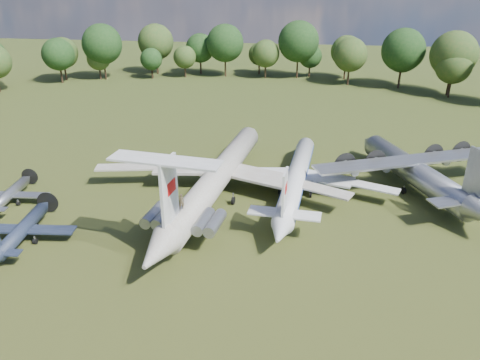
% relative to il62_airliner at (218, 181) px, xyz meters
% --- Properties ---
extents(ground, '(300.00, 300.00, 0.00)m').
position_rel_il62_airliner_xyz_m(ground, '(-4.37, -3.46, -2.35)').
color(ground, '#244115').
rests_on(ground, ground).
extents(il62_airliner, '(42.95, 52.45, 4.70)m').
position_rel_il62_airliner_xyz_m(il62_airliner, '(0.00, 0.00, 0.00)').
color(il62_airliner, silver).
rests_on(il62_airliner, ground).
extents(tu104_jet, '(31.44, 39.88, 3.74)m').
position_rel_il62_airliner_xyz_m(tu104_jet, '(10.84, 2.38, -0.48)').
color(tu104_jet, beige).
rests_on(tu104_jet, ground).
extents(an12_transport, '(40.45, 42.37, 4.41)m').
position_rel_il62_airliner_xyz_m(an12_transport, '(27.71, 5.86, -0.15)').
color(an12_transport, '#A9ADB2').
rests_on(an12_transport, ground).
extents(small_prop_west, '(13.29, 17.24, 2.39)m').
position_rel_il62_airliner_xyz_m(small_prop_west, '(-20.46, -14.99, -1.16)').
color(small_prop_west, '#161932').
rests_on(small_prop_west, ground).
extents(small_prop_northwest, '(11.50, 14.97, 2.08)m').
position_rel_il62_airliner_xyz_m(small_prop_northwest, '(-27.63, -6.23, -1.31)').
color(small_prop_northwest, '#A5A8AD').
rests_on(small_prop_northwest, ground).
extents(person_on_il62, '(0.77, 0.60, 1.85)m').
position_rel_il62_airliner_xyz_m(person_on_il62, '(-1.75, -13.06, 3.28)').
color(person_on_il62, '#96794C').
rests_on(person_on_il62, il62_airliner).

